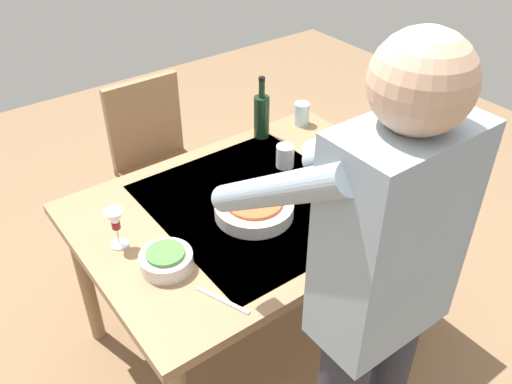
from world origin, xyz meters
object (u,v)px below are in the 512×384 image
person_server (375,296)px  serving_bowl_pasta (254,208)px  wine_bottle (262,115)px  wine_glass_left (115,222)px  chair_near (157,157)px  wine_glass_right (350,205)px  water_cup_near_left (372,171)px  water_cup_near_right (285,156)px  water_cup_far_left (302,114)px  dinner_plate_near (328,151)px  side_bowl_salad (166,260)px  dining_table (256,218)px

person_server → serving_bowl_pasta: (-0.11, -0.69, -0.18)m
wine_bottle → wine_glass_left: wine_bottle is taller
chair_near → wine_glass_right: chair_near is taller
wine_glass_left → serving_bowl_pasta: bearing=163.5°
water_cup_near_left → water_cup_near_right: (0.22, -0.29, 0.01)m
person_server → serving_bowl_pasta: person_server is taller
wine_glass_left → water_cup_near_left: size_ratio=1.71×
water_cup_far_left → person_server: bearing=57.6°
water_cup_far_left → dinner_plate_near: bearing=74.6°
water_cup_near_left → dinner_plate_near: size_ratio=0.38×
wine_glass_right → serving_bowl_pasta: wine_glass_right is taller
side_bowl_salad → dinner_plate_near: (-0.94, -0.23, -0.03)m
water_cup_far_left → serving_bowl_pasta: bearing=36.0°
water_cup_far_left → serving_bowl_pasta: water_cup_far_left is taller
wine_bottle → water_cup_near_right: bearing=74.3°
water_cup_near_left → dining_table: bearing=-18.2°
dining_table → chair_near: bearing=-89.8°
water_cup_near_left → dinner_plate_near: (-0.01, -0.27, -0.04)m
wine_glass_left → dinner_plate_near: bearing=-178.4°
dining_table → wine_glass_left: bearing=-9.1°
wine_glass_left → side_bowl_salad: bearing=111.9°
chair_near → serving_bowl_pasta: size_ratio=3.03×
person_server → side_bowl_salad: 0.72m
side_bowl_salad → chair_near: bearing=-114.9°
wine_bottle → chair_near: bearing=-54.3°
dining_table → water_cup_near_right: size_ratio=13.71×
wine_glass_right → serving_bowl_pasta: 0.36m
wine_bottle → serving_bowl_pasta: size_ratio=0.99×
wine_bottle → dinner_plate_near: 0.34m
wine_bottle → water_cup_near_left: wine_bottle is taller
dining_table → dinner_plate_near: (-0.48, -0.11, 0.08)m
dining_table → dinner_plate_near: bearing=-166.8°
wine_glass_left → dinner_plate_near: wine_glass_left is taller
serving_bowl_pasta → wine_bottle: bearing=-129.6°
person_server → water_cup_near_left: (-0.64, -0.59, -0.17)m
chair_near → side_bowl_salad: size_ratio=5.06×
person_server → serving_bowl_pasta: bearing=-98.9°
side_bowl_salad → water_cup_near_left: bearing=177.4°
water_cup_near_right → serving_bowl_pasta: bearing=32.4°
water_cup_near_right → dinner_plate_near: (-0.23, 0.02, -0.04)m
dining_table → serving_bowl_pasta: 0.14m
person_server → wine_bottle: size_ratio=5.71×
person_server → wine_bottle: 1.25m
water_cup_near_right → wine_bottle: bearing=-105.7°
water_cup_near_left → side_bowl_salad: size_ratio=0.49×
water_cup_far_left → side_bowl_salad: water_cup_far_left is taller
wine_bottle → serving_bowl_pasta: wine_bottle is taller
wine_glass_left → dinner_plate_near: size_ratio=0.66×
wine_glass_right → water_cup_near_right: size_ratio=1.53×
wine_glass_right → side_bowl_salad: bearing=-18.6°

